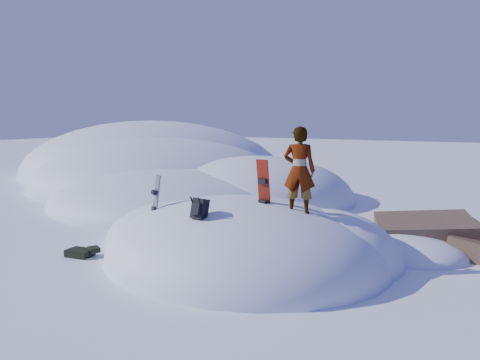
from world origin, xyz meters
The scene contains 9 objects.
ground centered at (0.00, 0.00, 0.00)m, with size 120.00×120.00×0.00m, color white.
snow_mound centered at (-0.17, 0.24, 0.00)m, with size 8.00×6.00×3.00m.
snow_ridge centered at (-10.43, 9.85, 0.00)m, with size 21.50×18.50×6.40m.
rock_outcrop centered at (3.72, 3.01, 0.01)m, with size 4.68×4.41×1.68m.
snowboard_red centered at (0.62, -0.11, 1.66)m, with size 0.34×0.28×1.64m.
snowboard_dark centered at (-2.08, -0.68, 1.32)m, with size 0.33×0.31×1.38m.
backpack centered at (-0.20, -1.50, 1.48)m, with size 0.35×0.40×0.52m.
gear_pile centered at (-3.55, -1.72, 0.11)m, with size 0.82×0.62×0.22m.
person centered at (1.44, -0.03, 2.25)m, with size 0.70×0.46×1.92m, color slate.
Camera 1 is at (5.34, -9.47, 3.40)m, focal length 35.00 mm.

